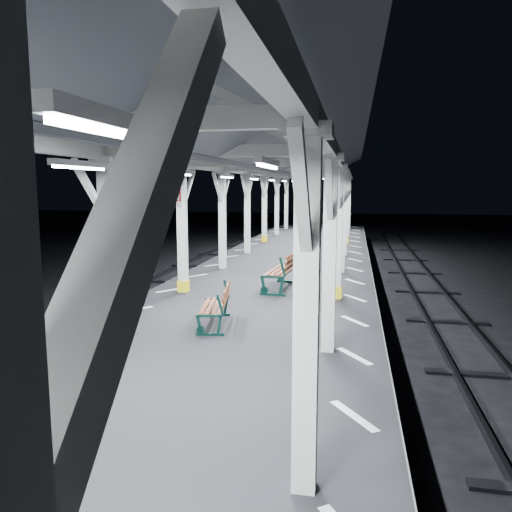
% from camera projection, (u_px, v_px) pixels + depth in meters
% --- Properties ---
extents(ground, '(120.00, 120.00, 0.00)m').
position_uv_depth(ground, '(240.00, 359.00, 11.00)').
color(ground, black).
rests_on(ground, ground).
extents(platform, '(6.00, 50.00, 1.00)m').
position_uv_depth(platform, '(240.00, 338.00, 10.93)').
color(platform, black).
rests_on(platform, ground).
extents(hazard_stripes_left, '(1.00, 48.00, 0.01)m').
position_uv_depth(hazard_stripes_left, '(135.00, 310.00, 11.33)').
color(hazard_stripes_left, silver).
rests_on(hazard_stripes_left, platform).
extents(hazard_stripes_right, '(1.00, 48.00, 0.01)m').
position_uv_depth(hazard_stripes_right, '(355.00, 321.00, 10.39)').
color(hazard_stripes_right, silver).
rests_on(hazard_stripes_right, platform).
extents(track_left, '(2.20, 60.00, 0.16)m').
position_uv_depth(track_left, '(37.00, 342.00, 11.96)').
color(track_left, '#2D2D33').
rests_on(track_left, ground).
extents(track_right, '(2.20, 60.00, 0.16)m').
position_uv_depth(track_right, '(482.00, 372.00, 10.03)').
color(track_right, '#2D2D33').
rests_on(track_right, ground).
extents(canopy, '(5.40, 49.00, 4.65)m').
position_uv_depth(canopy, '(239.00, 149.00, 10.34)').
color(canopy, silver).
rests_on(canopy, platform).
extents(bench_near, '(0.79, 1.56, 0.81)m').
position_uv_depth(bench_near, '(218.00, 305.00, 10.03)').
color(bench_near, '#0C2C26').
rests_on(bench_near, platform).
extents(bench_mid, '(0.86, 1.94, 1.02)m').
position_uv_depth(bench_mid, '(285.00, 269.00, 13.55)').
color(bench_mid, '#0C2C26').
rests_on(bench_mid, platform).
extents(bench_far, '(0.95, 1.93, 1.00)m').
position_uv_depth(bench_far, '(310.00, 247.00, 18.63)').
color(bench_far, '#0C2C26').
rests_on(bench_far, platform).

